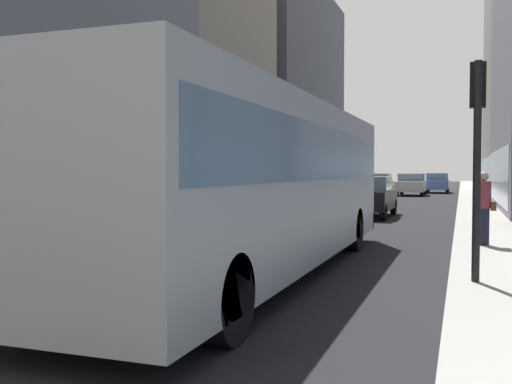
{
  "coord_description": "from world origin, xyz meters",
  "views": [
    {
      "loc": [
        4.68,
        -5.8,
        1.88
      ],
      "look_at": [
        0.48,
        5.97,
        1.4
      ],
      "focal_mm": 40.49,
      "sensor_mm": 36.0,
      "label": 1
    }
  ],
  "objects_px": {
    "car_blue_hatchback": "(437,183)",
    "car_yellow_taxi": "(379,184)",
    "car_grey_wagon": "(296,198)",
    "dalmatian_dog": "(14,279)",
    "traffic_light_near": "(477,134)",
    "car_black_suv": "(369,196)",
    "pedestrian_with_handbag": "(484,208)",
    "car_red_coupe": "(330,187)",
    "car_white_van": "(411,184)",
    "transit_bus": "(257,176)"
  },
  "relations": [
    {
      "from": "car_red_coupe",
      "to": "car_blue_hatchback",
      "type": "xyz_separation_m",
      "value": [
        5.6,
        15.37,
        -0.0
      ]
    },
    {
      "from": "car_red_coupe",
      "to": "car_blue_hatchback",
      "type": "relative_size",
      "value": 1.11
    },
    {
      "from": "transit_bus",
      "to": "car_red_coupe",
      "type": "distance_m",
      "value": 24.87
    },
    {
      "from": "car_white_van",
      "to": "dalmatian_dog",
      "type": "bearing_deg",
      "value": -92.67
    },
    {
      "from": "pedestrian_with_handbag",
      "to": "transit_bus",
      "type": "bearing_deg",
      "value": -131.9
    },
    {
      "from": "pedestrian_with_handbag",
      "to": "car_blue_hatchback",
      "type": "bearing_deg",
      "value": 93.81
    },
    {
      "from": "transit_bus",
      "to": "car_white_van",
      "type": "height_order",
      "value": "transit_bus"
    },
    {
      "from": "car_white_van",
      "to": "car_grey_wagon",
      "type": "xyz_separation_m",
      "value": [
        -2.4,
        -22.87,
        -0.0
      ]
    },
    {
      "from": "car_blue_hatchback",
      "to": "pedestrian_with_handbag",
      "type": "xyz_separation_m",
      "value": [
        2.36,
        -35.48,
        0.19
      ]
    },
    {
      "from": "car_white_van",
      "to": "traffic_light_near",
      "type": "bearing_deg",
      "value": -83.83
    },
    {
      "from": "transit_bus",
      "to": "car_red_coupe",
      "type": "relative_size",
      "value": 2.49
    },
    {
      "from": "car_yellow_taxi",
      "to": "dalmatian_dog",
      "type": "height_order",
      "value": "car_yellow_taxi"
    },
    {
      "from": "transit_bus",
      "to": "dalmatian_dog",
      "type": "relative_size",
      "value": 11.98
    },
    {
      "from": "car_red_coupe",
      "to": "car_yellow_taxi",
      "type": "bearing_deg",
      "value": 80.54
    },
    {
      "from": "traffic_light_near",
      "to": "pedestrian_with_handbag",
      "type": "bearing_deg",
      "value": 86.76
    },
    {
      "from": "car_black_suv",
      "to": "car_red_coupe",
      "type": "relative_size",
      "value": 0.92
    },
    {
      "from": "car_black_suv",
      "to": "dalmatian_dog",
      "type": "bearing_deg",
      "value": -95.8
    },
    {
      "from": "car_white_van",
      "to": "car_blue_hatchback",
      "type": "relative_size",
      "value": 1.03
    },
    {
      "from": "car_black_suv",
      "to": "pedestrian_with_handbag",
      "type": "distance_m",
      "value": 9.82
    },
    {
      "from": "car_white_van",
      "to": "car_yellow_taxi",
      "type": "height_order",
      "value": "same"
    },
    {
      "from": "car_black_suv",
      "to": "dalmatian_dog",
      "type": "distance_m",
      "value": 17.58
    },
    {
      "from": "transit_bus",
      "to": "car_grey_wagon",
      "type": "relative_size",
      "value": 2.61
    },
    {
      "from": "dalmatian_dog",
      "to": "traffic_light_near",
      "type": "relative_size",
      "value": 0.28
    },
    {
      "from": "transit_bus",
      "to": "pedestrian_with_handbag",
      "type": "xyz_separation_m",
      "value": [
        3.96,
        4.42,
        -0.76
      ]
    },
    {
      "from": "dalmatian_dog",
      "to": "car_black_suv",
      "type": "bearing_deg",
      "value": 84.2
    },
    {
      "from": "dalmatian_dog",
      "to": "transit_bus",
      "type": "bearing_deg",
      "value": 66.5
    },
    {
      "from": "transit_bus",
      "to": "car_yellow_taxi",
      "type": "relative_size",
      "value": 2.62
    },
    {
      "from": "car_grey_wagon",
      "to": "traffic_light_near",
      "type": "bearing_deg",
      "value": -61.79
    },
    {
      "from": "dalmatian_dog",
      "to": "traffic_light_near",
      "type": "xyz_separation_m",
      "value": [
        5.48,
        3.85,
        1.92
      ]
    },
    {
      "from": "car_yellow_taxi",
      "to": "car_white_van",
      "type": "bearing_deg",
      "value": -2.85
    },
    {
      "from": "car_grey_wagon",
      "to": "pedestrian_with_handbag",
      "type": "xyz_separation_m",
      "value": [
        6.36,
        -6.72,
        0.19
      ]
    },
    {
      "from": "car_blue_hatchback",
      "to": "car_grey_wagon",
      "type": "xyz_separation_m",
      "value": [
        -4.0,
        -28.77,
        0.0
      ]
    },
    {
      "from": "car_grey_wagon",
      "to": "car_blue_hatchback",
      "type": "bearing_deg",
      "value": 82.08
    },
    {
      "from": "car_black_suv",
      "to": "car_yellow_taxi",
      "type": "relative_size",
      "value": 0.97
    },
    {
      "from": "car_grey_wagon",
      "to": "dalmatian_dog",
      "type": "xyz_separation_m",
      "value": [
        0.62,
        -15.22,
        -0.31
      ]
    },
    {
      "from": "car_white_van",
      "to": "dalmatian_dog",
      "type": "height_order",
      "value": "car_white_van"
    },
    {
      "from": "car_grey_wagon",
      "to": "traffic_light_near",
      "type": "xyz_separation_m",
      "value": [
        6.1,
        -11.37,
        1.61
      ]
    },
    {
      "from": "car_yellow_taxi",
      "to": "dalmatian_dog",
      "type": "bearing_deg",
      "value": -89.07
    },
    {
      "from": "pedestrian_with_handbag",
      "to": "car_grey_wagon",
      "type": "bearing_deg",
      "value": 133.46
    },
    {
      "from": "car_yellow_taxi",
      "to": "car_grey_wagon",
      "type": "distance_m",
      "value": 22.99
    },
    {
      "from": "car_red_coupe",
      "to": "dalmatian_dog",
      "type": "xyz_separation_m",
      "value": [
        2.22,
        -28.61,
        -0.31
      ]
    },
    {
      "from": "car_blue_hatchback",
      "to": "car_yellow_taxi",
      "type": "relative_size",
      "value": 0.95
    },
    {
      "from": "transit_bus",
      "to": "car_yellow_taxi",
      "type": "height_order",
      "value": "transit_bus"
    },
    {
      "from": "car_black_suv",
      "to": "car_grey_wagon",
      "type": "distance_m",
      "value": 3.3
    },
    {
      "from": "car_red_coupe",
      "to": "dalmatian_dog",
      "type": "relative_size",
      "value": 4.81
    },
    {
      "from": "car_black_suv",
      "to": "car_blue_hatchback",
      "type": "relative_size",
      "value": 1.02
    },
    {
      "from": "car_blue_hatchback",
      "to": "car_yellow_taxi",
      "type": "bearing_deg",
      "value": -124.7
    },
    {
      "from": "car_blue_hatchback",
      "to": "dalmatian_dog",
      "type": "xyz_separation_m",
      "value": [
        -3.38,
        -43.99,
        -0.31
      ]
    },
    {
      "from": "transit_bus",
      "to": "car_yellow_taxi",
      "type": "bearing_deg",
      "value": 94.02
    },
    {
      "from": "car_yellow_taxi",
      "to": "dalmatian_dog",
      "type": "relative_size",
      "value": 4.57
    }
  ]
}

